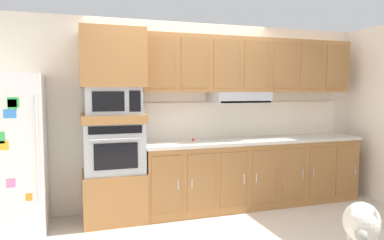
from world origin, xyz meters
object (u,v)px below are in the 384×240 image
object	(u,v)px
built_in_oven	(113,147)
microwave	(113,101)
refrigerator	(8,155)
dog	(362,225)
screwdriver	(194,140)

from	to	relation	value
built_in_oven	microwave	distance (m)	0.56
refrigerator	dog	distance (m)	3.61
dog	microwave	bearing A→B (deg)	-91.38
refrigerator	built_in_oven	xyz separation A→B (m)	(1.14, 0.07, 0.02)
microwave	screwdriver	world-z (taller)	microwave
refrigerator	dog	world-z (taller)	refrigerator
refrigerator	built_in_oven	bearing A→B (deg)	3.41
built_in_oven	refrigerator	bearing A→B (deg)	-176.59
dog	screwdriver	bearing A→B (deg)	-113.11
built_in_oven	microwave	xyz separation A→B (m)	(0.00, -0.00, 0.56)
built_in_oven	screwdriver	distance (m)	1.06
refrigerator	microwave	size ratio (longest dim) A/B	2.73
built_in_oven	microwave	bearing A→B (deg)	-0.77
screwdriver	dog	world-z (taller)	screwdriver
refrigerator	built_in_oven	size ratio (longest dim) A/B	2.51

